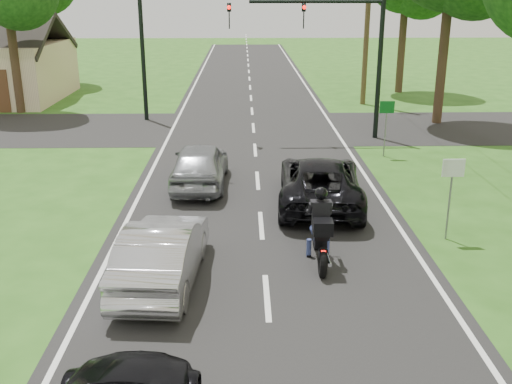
% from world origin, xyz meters
% --- Properties ---
extents(ground, '(140.00, 140.00, 0.00)m').
position_xyz_m(ground, '(0.00, 0.00, 0.00)').
color(ground, '#285317').
rests_on(ground, ground).
extents(road, '(8.00, 100.00, 0.01)m').
position_xyz_m(road, '(0.00, 10.00, 0.01)').
color(road, black).
rests_on(road, ground).
extents(cross_road, '(60.00, 7.00, 0.01)m').
position_xyz_m(cross_road, '(0.00, 16.00, 0.01)').
color(cross_road, black).
rests_on(cross_road, ground).
extents(motorcycle_rider, '(0.61, 2.16, 1.86)m').
position_xyz_m(motorcycle_rider, '(1.29, 1.63, 0.73)').
color(motorcycle_rider, black).
rests_on(motorcycle_rider, ground).
extents(dark_suv, '(2.77, 5.25, 1.41)m').
position_xyz_m(dark_suv, '(1.78, 5.67, 0.72)').
color(dark_suv, black).
rests_on(dark_suv, road).
extents(silver_sedan, '(1.77, 4.30, 1.38)m').
position_xyz_m(silver_sedan, '(-2.22, 0.75, 0.70)').
color(silver_sedan, '#BABABF').
rests_on(silver_sedan, road).
extents(silver_suv, '(1.81, 4.24, 1.43)m').
position_xyz_m(silver_suv, '(-1.87, 7.50, 0.73)').
color(silver_suv, '#919498').
rests_on(silver_suv, road).
extents(traffic_signal, '(6.38, 0.44, 6.00)m').
position_xyz_m(traffic_signal, '(3.34, 14.00, 4.14)').
color(traffic_signal, black).
rests_on(traffic_signal, ground).
extents(signal_pole_far, '(0.20, 0.20, 6.00)m').
position_xyz_m(signal_pole_far, '(-5.20, 18.00, 3.00)').
color(signal_pole_far, black).
rests_on(signal_pole_far, ground).
extents(utility_pole_far, '(1.60, 0.28, 10.00)m').
position_xyz_m(utility_pole_far, '(6.20, 22.00, 5.08)').
color(utility_pole_far, brown).
rests_on(utility_pole_far, ground).
extents(sign_white, '(0.55, 0.07, 2.12)m').
position_xyz_m(sign_white, '(4.70, 2.98, 1.60)').
color(sign_white, slate).
rests_on(sign_white, ground).
extents(sign_green, '(0.55, 0.07, 2.12)m').
position_xyz_m(sign_green, '(4.90, 10.98, 1.60)').
color(sign_green, slate).
rests_on(sign_green, ground).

